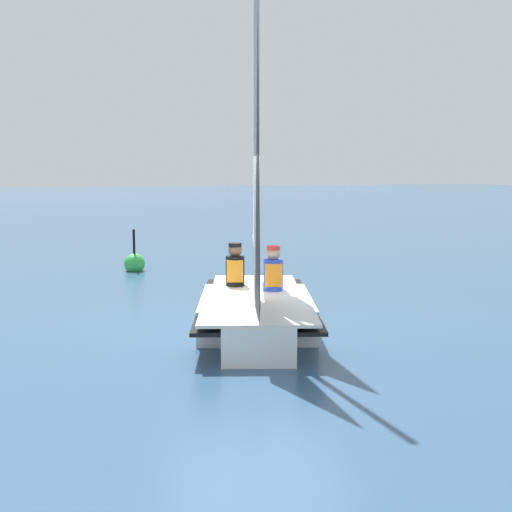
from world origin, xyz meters
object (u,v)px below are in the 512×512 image
(sailboat_main, at_px, (256,269))
(buoy_marker, at_px, (135,263))
(sailor_helm, at_px, (273,280))
(sailor_crew, at_px, (235,276))

(sailboat_main, distance_m, buoy_marker, 6.44)
(sailboat_main, xyz_separation_m, buoy_marker, (0.02, -6.40, -0.70))
(sailor_helm, distance_m, buoy_marker, 6.13)
(sailboat_main, height_order, sailor_crew, sailboat_main)
(sailboat_main, relative_size, sailor_crew, 5.34)
(sailboat_main, height_order, sailor_helm, sailboat_main)
(sailor_helm, bearing_deg, sailor_crew, -125.28)
(sailor_crew, bearing_deg, sailor_helm, 54.72)
(sailor_helm, xyz_separation_m, sailor_crew, (0.36, -0.64, 0.00))
(sailboat_main, distance_m, sailor_helm, 0.60)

